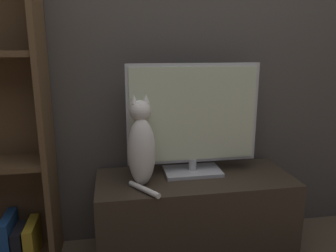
% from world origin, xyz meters
% --- Properties ---
extents(wall_back, '(4.80, 0.05, 2.60)m').
position_xyz_m(wall_back, '(0.00, 1.22, 1.30)').
color(wall_back, '#47423D').
rests_on(wall_back, ground_plane).
extents(tv_stand, '(1.11, 0.45, 0.49)m').
position_xyz_m(tv_stand, '(0.00, 0.95, 0.24)').
color(tv_stand, '#33281E').
rests_on(tv_stand, ground_plane).
extents(tv, '(0.75, 0.20, 0.63)m').
position_xyz_m(tv, '(-0.00, 1.02, 0.81)').
color(tv, '#B7B7BC').
rests_on(tv, tv_stand).
extents(cat, '(0.15, 0.28, 0.48)m').
position_xyz_m(cat, '(-0.31, 0.90, 0.70)').
color(cat, silver).
rests_on(cat, tv_stand).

